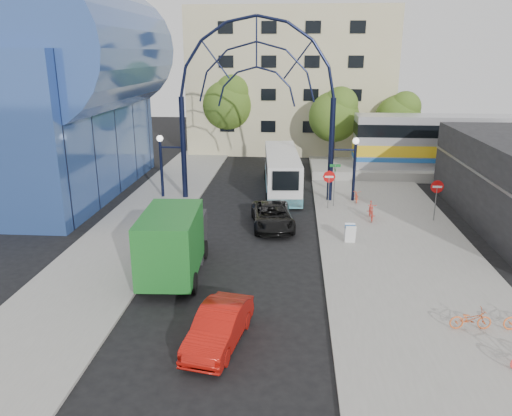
# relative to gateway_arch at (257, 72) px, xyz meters

# --- Properties ---
(ground) EXTENTS (120.00, 120.00, 0.00)m
(ground) POSITION_rel_gateway_arch_xyz_m (0.00, -14.00, -8.56)
(ground) COLOR black
(ground) RESTS_ON ground
(sidewalk_east) EXTENTS (8.00, 56.00, 0.12)m
(sidewalk_east) POSITION_rel_gateway_arch_xyz_m (8.00, -10.00, -8.50)
(sidewalk_east) COLOR gray
(sidewalk_east) RESTS_ON ground
(plaza_west) EXTENTS (5.00, 50.00, 0.12)m
(plaza_west) POSITION_rel_gateway_arch_xyz_m (-6.50, -8.00, -8.50)
(plaza_west) COLOR gray
(plaza_west) RESTS_ON ground
(gateway_arch) EXTENTS (13.64, 0.44, 12.10)m
(gateway_arch) POSITION_rel_gateway_arch_xyz_m (0.00, 0.00, 0.00)
(gateway_arch) COLOR black
(gateway_arch) RESTS_ON ground
(stop_sign) EXTENTS (0.80, 0.07, 2.50)m
(stop_sign) POSITION_rel_gateway_arch_xyz_m (4.80, -2.00, -6.56)
(stop_sign) COLOR slate
(stop_sign) RESTS_ON sidewalk_east
(do_not_enter_sign) EXTENTS (0.76, 0.07, 2.48)m
(do_not_enter_sign) POSITION_rel_gateway_arch_xyz_m (11.00, -4.00, -6.58)
(do_not_enter_sign) COLOR slate
(do_not_enter_sign) RESTS_ON sidewalk_east
(street_name_sign) EXTENTS (0.70, 0.70, 2.80)m
(street_name_sign) POSITION_rel_gateway_arch_xyz_m (5.20, -1.40, -6.43)
(street_name_sign) COLOR slate
(street_name_sign) RESTS_ON sidewalk_east
(sandwich_board) EXTENTS (0.55, 0.61, 0.99)m
(sandwich_board) POSITION_rel_gateway_arch_xyz_m (5.60, -8.02, -7.81)
(sandwich_board) COLOR white
(sandwich_board) RESTS_ON sidewalk_east
(transit_hall) EXTENTS (16.50, 18.00, 14.50)m
(transit_hall) POSITION_rel_gateway_arch_xyz_m (-15.30, 1.00, -1.86)
(transit_hall) COLOR #325199
(transit_hall) RESTS_ON ground
(apartment_block) EXTENTS (20.00, 12.10, 14.00)m
(apartment_block) POSITION_rel_gateway_arch_xyz_m (2.00, 20.97, -1.55)
(apartment_block) COLOR #C3B887
(apartment_block) RESTS_ON ground
(train_platform) EXTENTS (32.00, 5.00, 0.80)m
(train_platform) POSITION_rel_gateway_arch_xyz_m (20.00, 8.00, -8.16)
(train_platform) COLOR gray
(train_platform) RESTS_ON ground
(tree_north_a) EXTENTS (4.48, 4.48, 7.00)m
(tree_north_a) POSITION_rel_gateway_arch_xyz_m (6.12, 11.93, -3.95)
(tree_north_a) COLOR #382314
(tree_north_a) RESTS_ON ground
(tree_north_b) EXTENTS (5.12, 5.12, 8.00)m
(tree_north_b) POSITION_rel_gateway_arch_xyz_m (-3.88, 15.93, -3.29)
(tree_north_b) COLOR #382314
(tree_north_b) RESTS_ON ground
(tree_north_c) EXTENTS (4.16, 4.16, 6.50)m
(tree_north_c) POSITION_rel_gateway_arch_xyz_m (12.12, 13.93, -4.28)
(tree_north_c) COLOR #382314
(tree_north_c) RESTS_ON ground
(city_bus) EXTENTS (3.07, 10.51, 2.85)m
(city_bus) POSITION_rel_gateway_arch_xyz_m (1.66, 2.60, -7.07)
(city_bus) COLOR silver
(city_bus) RESTS_ON ground
(green_truck) EXTENTS (2.72, 6.43, 3.19)m
(green_truck) POSITION_rel_gateway_arch_xyz_m (-2.79, -12.36, -6.96)
(green_truck) COLOR black
(green_truck) RESTS_ON ground
(black_suv) EXTENTS (2.91, 5.20, 1.37)m
(black_suv) POSITION_rel_gateway_arch_xyz_m (1.36, -5.59, -7.87)
(black_suv) COLOR black
(black_suv) RESTS_ON ground
(red_sedan) EXTENTS (2.15, 4.30, 1.35)m
(red_sedan) POSITION_rel_gateway_arch_xyz_m (0.07, -18.02, -7.88)
(red_sedan) COLOR #A9100A
(red_sedan) RESTS_ON ground
(bike_near_a) EXTENTS (0.62, 1.57, 0.81)m
(bike_near_a) POSITION_rel_gateway_arch_xyz_m (6.82, -0.22, -8.03)
(bike_near_a) COLOR #F04E30
(bike_near_a) RESTS_ON sidewalk_east
(bike_near_b) EXTENTS (0.56, 1.83, 1.09)m
(bike_near_b) POSITION_rel_gateway_arch_xyz_m (7.24, -4.10, -7.89)
(bike_near_b) COLOR red
(bike_near_b) RESTS_ON sidewalk_east
(bike_far_c) EXTENTS (1.55, 0.63, 0.80)m
(bike_far_c) POSITION_rel_gateway_arch_xyz_m (9.07, -16.53, -8.04)
(bike_far_c) COLOR orange
(bike_far_c) RESTS_ON sidewalk_east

